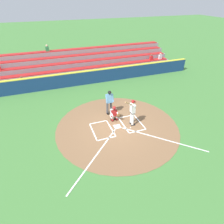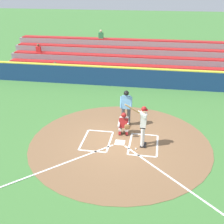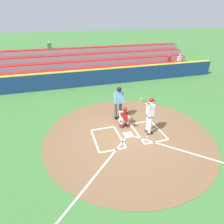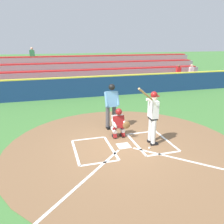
% 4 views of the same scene
% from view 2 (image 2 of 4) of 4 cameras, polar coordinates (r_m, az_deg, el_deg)
% --- Properties ---
extents(ground_plane, '(120.00, 120.00, 0.00)m').
position_cam_2_polar(ground_plane, '(12.89, 1.56, -6.09)').
color(ground_plane, '#427A38').
extents(dirt_circle, '(8.00, 8.00, 0.01)m').
position_cam_2_polar(dirt_circle, '(12.89, 1.56, -6.07)').
color(dirt_circle, brown).
rests_on(dirt_circle, ground).
extents(home_plate_and_chalk, '(7.93, 4.91, 0.01)m').
position_cam_2_polar(home_plate_and_chalk, '(12.15, 0.98, -8.14)').
color(home_plate_and_chalk, white).
rests_on(home_plate_and_chalk, dirt_circle).
extents(batter, '(0.94, 0.69, 2.13)m').
position_cam_2_polar(batter, '(12.20, 6.17, -2.26)').
color(batter, white).
rests_on(batter, ground).
extents(catcher, '(0.59, 0.60, 1.13)m').
position_cam_2_polar(catcher, '(13.27, 2.37, -2.24)').
color(catcher, black).
rests_on(catcher, ground).
extents(plate_umpire, '(0.60, 0.43, 1.86)m').
position_cam_2_polar(plate_umpire, '(13.90, 2.80, 1.28)').
color(plate_umpire, '#4C4C51').
rests_on(plate_umpire, ground).
extents(baseball, '(0.07, 0.07, 0.07)m').
position_cam_2_polar(baseball, '(12.43, 4.76, -7.27)').
color(baseball, white).
rests_on(baseball, ground).
extents(backstop_wall, '(22.00, 0.36, 1.31)m').
position_cam_2_polar(backstop_wall, '(19.46, 4.69, 6.86)').
color(backstop_wall, navy).
rests_on(backstop_wall, ground).
extents(bleacher_stand, '(20.00, 4.25, 3.00)m').
position_cam_2_polar(bleacher_stand, '(22.53, 5.47, 9.85)').
color(bleacher_stand, gray).
rests_on(bleacher_stand, ground).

